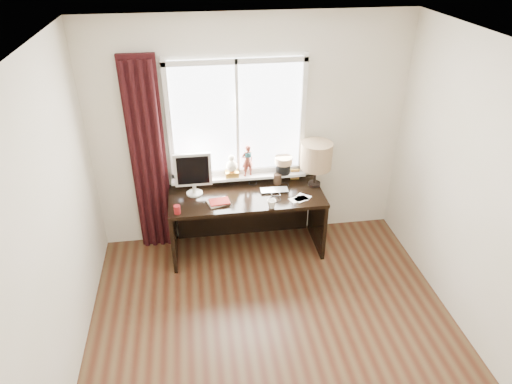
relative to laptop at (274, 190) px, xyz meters
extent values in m
cube|color=#4C361F|center=(-0.22, -1.66, -0.76)|extent=(3.50, 4.00, 0.00)
cube|color=white|center=(-0.22, -1.66, 1.84)|extent=(3.50, 4.00, 0.00)
cube|color=silver|center=(-0.22, 0.34, 0.54)|extent=(3.50, 0.00, 2.60)
cube|color=silver|center=(-1.97, -1.66, 0.54)|extent=(0.00, 4.00, 2.60)
cube|color=silver|center=(1.53, -1.66, 0.54)|extent=(0.00, 4.00, 2.60)
imported|color=silver|center=(0.00, 0.00, 0.00)|extent=(0.31, 0.21, 0.02)
imported|color=white|center=(-0.09, -0.33, 0.04)|extent=(0.13, 0.13, 0.10)
cylinder|color=maroon|center=(-1.07, -0.30, 0.03)|extent=(0.07, 0.07, 0.09)
cube|color=white|center=(-0.37, 0.33, 0.74)|extent=(1.40, 0.02, 1.30)
cube|color=silver|center=(-0.37, 0.30, 0.11)|extent=(1.50, 0.05, 0.05)
cube|color=silver|center=(-0.37, 0.30, 1.36)|extent=(1.50, 0.05, 0.05)
cube|color=silver|center=(-1.09, 0.30, 0.74)|extent=(0.05, 0.05, 1.40)
cube|color=silver|center=(0.36, 0.30, 0.74)|extent=(0.05, 0.05, 1.40)
cube|color=silver|center=(-0.37, 0.30, 0.74)|extent=(0.03, 0.05, 1.30)
cube|color=silver|center=(-0.37, 0.25, 0.07)|extent=(1.52, 0.18, 0.03)
cylinder|color=#5B0711|center=(-0.94, 0.22, 0.22)|extent=(0.15, 0.15, 0.27)
cube|color=gold|center=(-0.45, 0.24, 0.12)|extent=(0.15, 0.12, 0.06)
sphere|color=beige|center=(-0.45, 0.24, 0.21)|extent=(0.13, 0.13, 0.13)
sphere|color=beige|center=(-0.45, 0.24, 0.31)|extent=(0.07, 0.07, 0.07)
imported|color=brown|center=(-0.27, 0.24, 0.28)|extent=(0.16, 0.13, 0.38)
cylinder|color=#1E4C51|center=(-0.27, 0.23, 0.36)|extent=(0.11, 0.11, 0.05)
cylinder|color=black|center=(0.14, 0.23, 0.15)|extent=(0.16, 0.16, 0.12)
cylinder|color=#8C6B4C|center=(0.14, 0.23, 0.25)|extent=(0.20, 0.20, 0.08)
cube|color=black|center=(-1.35, 0.26, 0.36)|extent=(0.38, 0.05, 2.25)
cylinder|color=black|center=(-1.49, 0.23, 0.34)|extent=(0.06, 0.06, 2.20)
cylinder|color=black|center=(-1.40, 0.23, 0.34)|extent=(0.06, 0.06, 2.20)
cylinder|color=black|center=(-1.31, 0.23, 0.34)|extent=(0.06, 0.06, 2.20)
cylinder|color=black|center=(-1.22, 0.23, 0.34)|extent=(0.06, 0.06, 2.20)
cube|color=black|center=(-0.32, -0.03, -0.03)|extent=(1.70, 0.70, 0.04)
cube|color=black|center=(-1.15, -0.03, -0.41)|extent=(0.04, 0.64, 0.71)
cube|color=black|center=(0.51, -0.03, -0.41)|extent=(0.04, 0.64, 0.71)
cube|color=black|center=(-0.32, 0.31, -0.41)|extent=(1.60, 0.03, 0.71)
cylinder|color=beige|center=(-0.88, 0.08, 0.00)|extent=(0.18, 0.18, 0.01)
cylinder|color=beige|center=(-0.88, 0.08, 0.05)|extent=(0.04, 0.04, 0.10)
cube|color=beige|center=(-0.88, 0.08, 0.29)|extent=(0.40, 0.04, 0.38)
cube|color=black|center=(-0.88, 0.05, 0.29)|extent=(0.34, 0.01, 0.32)
cube|color=beige|center=(-0.64, -0.16, 0.00)|extent=(0.26, 0.22, 0.02)
cube|color=maroon|center=(-0.63, -0.17, 0.01)|extent=(0.23, 0.17, 0.01)
cylinder|color=black|center=(0.06, 0.17, 0.05)|extent=(0.09, 0.09, 0.12)
cylinder|color=black|center=(0.05, 0.18, 0.10)|extent=(0.01, 0.01, 0.22)
cylinder|color=black|center=(0.08, 0.16, 0.08)|extent=(0.01, 0.01, 0.19)
cylinder|color=black|center=(0.06, 0.19, 0.11)|extent=(0.01, 0.01, 0.25)
cylinder|color=black|center=(0.08, 0.18, 0.07)|extent=(0.01, 0.01, 0.17)
cube|color=gold|center=(0.28, 0.24, 0.05)|extent=(0.10, 0.02, 0.13)
cube|color=#996633|center=(0.28, 0.23, 0.05)|extent=(0.08, 0.01, 0.10)
cylinder|color=black|center=(0.48, 0.08, 0.00)|extent=(0.14, 0.14, 0.03)
cylinder|color=black|center=(0.48, 0.08, 0.13)|extent=(0.03, 0.03, 0.22)
cylinder|color=tan|center=(0.48, 0.08, 0.36)|extent=(0.35, 0.35, 0.30)
cube|color=white|center=(0.20, -0.21, -0.01)|extent=(0.18, 0.15, 0.00)
cube|color=white|center=(0.29, -0.17, -0.01)|extent=(0.19, 0.18, 0.00)
cube|color=white|center=(0.26, -0.21, -0.01)|extent=(0.18, 0.17, 0.00)
torus|color=black|center=(-0.03, -0.18, -0.01)|extent=(0.18, 0.18, 0.01)
torus|color=black|center=(0.13, 0.12, -0.01)|extent=(0.12, 0.12, 0.01)
torus|color=black|center=(-0.21, 0.21, -0.01)|extent=(0.14, 0.14, 0.01)
camera|label=1|loc=(-0.84, -4.31, 2.55)|focal=32.00mm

